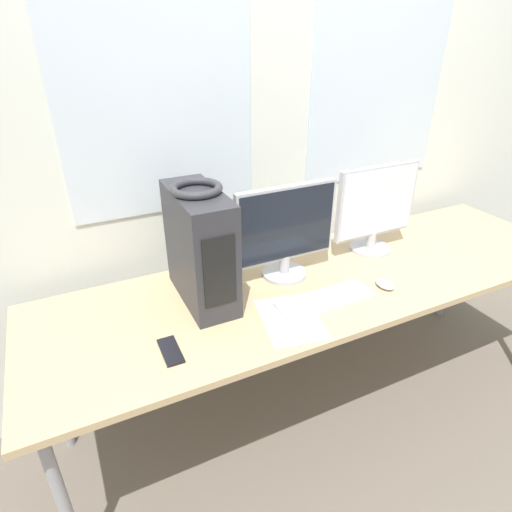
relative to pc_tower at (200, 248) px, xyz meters
name	(u,v)px	position (x,y,z in m)	size (l,w,h in m)	color
ground_plane	(360,457)	(0.54, -0.46, -0.98)	(14.00, 14.00, 0.00)	#665B51
wall_back	(277,117)	(0.54, 0.40, 0.38)	(8.00, 0.07, 2.70)	silver
desk	(327,286)	(0.54, -0.10, -0.27)	(2.50, 0.73, 0.75)	tan
pc_tower	(200,248)	(0.00, 0.00, 0.00)	(0.17, 0.40, 0.45)	#2D2D33
headphones	(196,188)	(0.00, 0.00, 0.24)	(0.19, 0.19, 0.03)	#333338
monitor_main	(286,231)	(0.38, 0.01, -0.01)	(0.45, 0.19, 0.41)	#B7B7BC
monitor_right_near	(376,208)	(0.87, 0.03, 0.00)	(0.43, 0.19, 0.42)	#B7B7BC
keyboard	(325,300)	(0.42, -0.25, -0.21)	(0.40, 0.13, 0.02)	silver
mouse	(385,284)	(0.71, -0.26, -0.21)	(0.06, 0.09, 0.03)	#B2B2B7
cell_phone	(171,351)	(-0.21, -0.27, -0.22)	(0.06, 0.14, 0.01)	black
paper_sheet_left	(290,319)	(0.24, -0.28, -0.22)	(0.26, 0.33, 0.00)	white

